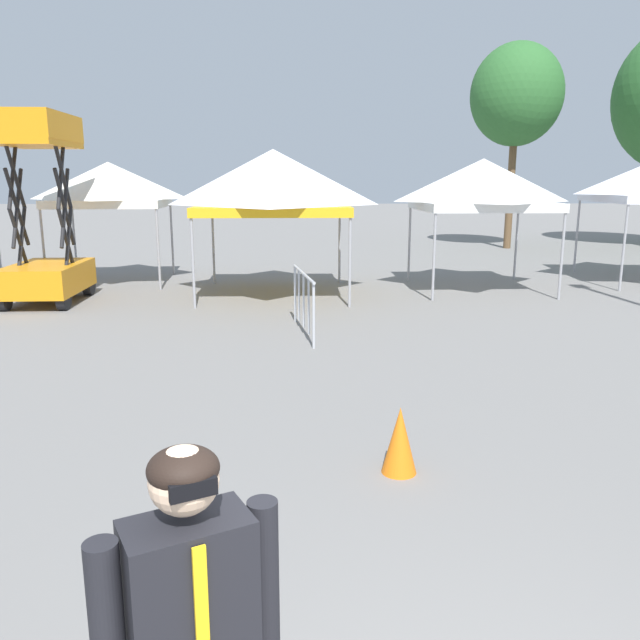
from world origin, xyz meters
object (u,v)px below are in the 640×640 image
canopy_tent_center (273,182)px  traffic_cone_lot_center (400,440)px  canopy_tent_left_of_center (109,185)px  scissor_lift (45,247)px  tree_behind_tents_center (517,95)px  canopy_tent_behind_left (483,185)px  crowd_barrier_by_lift (303,291)px

canopy_tent_center → traffic_cone_lot_center: canopy_tent_center is taller
canopy_tent_center → canopy_tent_left_of_center: bearing=156.3°
scissor_lift → traffic_cone_lot_center: scissor_lift is taller
tree_behind_tents_center → scissor_lift: bearing=-141.2°
canopy_tent_behind_left → canopy_tent_left_of_center: bearing=171.8°
canopy_tent_center → crowd_barrier_by_lift: bearing=-80.3°
canopy_tent_behind_left → scissor_lift: (-9.76, -1.45, -1.30)m
canopy_tent_behind_left → traffic_cone_lot_center: 10.57m
canopy_tent_center → canopy_tent_behind_left: size_ratio=1.10×
scissor_lift → tree_behind_tents_center: size_ratio=0.52×
canopy_tent_left_of_center → canopy_tent_center: (4.23, -1.85, 0.08)m
scissor_lift → traffic_cone_lot_center: (6.40, -8.33, -0.89)m
tree_behind_tents_center → canopy_tent_left_of_center: bearing=-147.9°
canopy_tent_left_of_center → canopy_tent_behind_left: bearing=-8.2°
tree_behind_tents_center → canopy_tent_behind_left: bearing=-111.6°
tree_behind_tents_center → traffic_cone_lot_center: size_ratio=12.08×
scissor_lift → tree_behind_tents_center: bearing=38.8°
scissor_lift → traffic_cone_lot_center: bearing=-52.5°
canopy_tent_behind_left → traffic_cone_lot_center: size_ratio=4.95×
canopy_tent_behind_left → scissor_lift: bearing=-171.5°
tree_behind_tents_center → canopy_tent_center: bearing=-131.0°
crowd_barrier_by_lift → canopy_tent_behind_left: bearing=46.5°
canopy_tent_left_of_center → traffic_cone_lot_center: canopy_tent_left_of_center is taller
scissor_lift → traffic_cone_lot_center: 10.54m
canopy_tent_center → scissor_lift: bearing=-169.4°
scissor_lift → canopy_tent_center: bearing=10.6°
scissor_lift → crowd_barrier_by_lift: size_ratio=1.90×
canopy_tent_behind_left → scissor_lift: size_ratio=0.78×
crowd_barrier_by_lift → traffic_cone_lot_center: bearing=-80.7°
scissor_lift → traffic_cone_lot_center: size_ratio=6.31×
canopy_tent_behind_left → crowd_barrier_by_lift: 6.38m
scissor_lift → crowd_barrier_by_lift: (5.53, -3.00, -0.45)m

